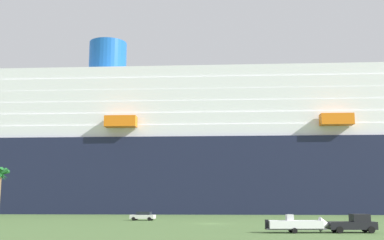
{
  "coord_description": "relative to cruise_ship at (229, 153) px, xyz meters",
  "views": [
    {
      "loc": [
        -3.54,
        -78.2,
        4.14
      ],
      "look_at": [
        -2.86,
        29.41,
        21.71
      ],
      "focal_mm": 44.56,
      "sensor_mm": 36.0,
      "label": 1
    }
  ],
  "objects": [
    {
      "name": "ground_plane",
      "position": [
        -7.59,
        -25.33,
        -16.6
      ],
      "size": [
        600.0,
        600.0,
        0.0
      ],
      "primitive_type": "plane",
      "color": "#4C6B38"
    },
    {
      "name": "cruise_ship",
      "position": [
        0.0,
        0.0,
        0.0
      ],
      "size": [
        273.69,
        46.96,
        53.49
      ],
      "color": "#191E38",
      "rests_on": "ground_plane"
    },
    {
      "name": "pickup_truck",
      "position": [
        8.56,
        -75.59,
        -15.56
      ],
      "size": [
        5.64,
        2.37,
        2.2
      ],
      "color": "black",
      "rests_on": "ground_plane"
    },
    {
      "name": "small_boat_on_trailer",
      "position": [
        2.21,
        -75.72,
        -15.64
      ],
      "size": [
        8.87,
        2.19,
        2.15
      ],
      "color": "#595960",
      "rests_on": "ground_plane"
    },
    {
      "name": "palm_tree",
      "position": [
        -45.6,
        -46.15,
        -9.0
      ],
      "size": [
        3.3,
        3.5,
        9.67
      ],
      "color": "brown",
      "rests_on": "ground_plane"
    },
    {
      "name": "parked_car_white_van",
      "position": [
        -19.56,
        -44.39,
        -15.77
      ],
      "size": [
        4.75,
        2.7,
        1.58
      ],
      "color": "white",
      "rests_on": "ground_plane"
    }
  ]
}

